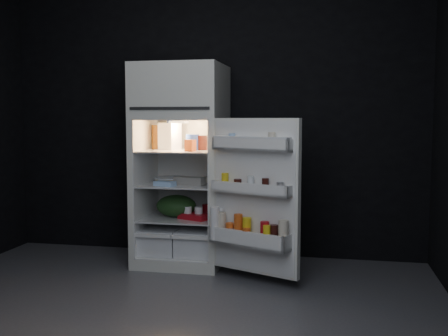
% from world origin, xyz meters
% --- Properties ---
extents(floor, '(4.00, 3.40, 0.00)m').
position_xyz_m(floor, '(0.00, 0.00, 0.00)').
color(floor, '#55555B').
rests_on(floor, ground).
extents(wall_back, '(4.00, 0.00, 2.70)m').
position_xyz_m(wall_back, '(0.00, 1.70, 1.35)').
color(wall_back, black).
rests_on(wall_back, ground).
extents(refrigerator, '(0.76, 0.71, 1.78)m').
position_xyz_m(refrigerator, '(-0.19, 1.32, 0.96)').
color(refrigerator, white).
rests_on(refrigerator, ground).
extents(fridge_door, '(0.74, 0.46, 1.22)m').
position_xyz_m(fridge_door, '(0.53, 0.79, 0.68)').
color(fridge_door, white).
rests_on(fridge_door, ground).
extents(milk_jug, '(0.20, 0.20, 0.24)m').
position_xyz_m(milk_jug, '(-0.31, 1.33, 1.15)').
color(milk_jug, white).
rests_on(milk_jug, refrigerator).
extents(mayo_jar, '(0.13, 0.13, 0.14)m').
position_xyz_m(mayo_jar, '(-0.09, 1.30, 1.10)').
color(mayo_jar, '#1D3AA1').
rests_on(mayo_jar, refrigerator).
extents(jam_jar, '(0.11, 0.11, 0.13)m').
position_xyz_m(jam_jar, '(-0.02, 1.33, 1.09)').
color(jam_jar, black).
rests_on(jam_jar, refrigerator).
extents(amber_bottle, '(0.10, 0.10, 0.22)m').
position_xyz_m(amber_bottle, '(-0.47, 1.42, 1.14)').
color(amber_bottle, '#BF691E').
rests_on(amber_bottle, refrigerator).
extents(small_carton, '(0.10, 0.09, 0.10)m').
position_xyz_m(small_carton, '(-0.06, 1.12, 1.08)').
color(small_carton, '#D75519').
rests_on(small_carton, refrigerator).
extents(egg_carton, '(0.29, 0.16, 0.07)m').
position_xyz_m(egg_carton, '(-0.09, 1.19, 0.76)').
color(egg_carton, gray).
rests_on(egg_carton, refrigerator).
extents(pie, '(0.31, 0.31, 0.04)m').
position_xyz_m(pie, '(-0.29, 1.32, 0.75)').
color(pie, tan).
rests_on(pie, refrigerator).
extents(flat_package, '(0.20, 0.13, 0.04)m').
position_xyz_m(flat_package, '(-0.28, 1.09, 0.75)').
color(flat_package, '#97BEEA').
rests_on(flat_package, refrigerator).
extents(wrapped_pkg, '(0.12, 0.10, 0.05)m').
position_xyz_m(wrapped_pkg, '(0.04, 1.43, 0.75)').
color(wrapped_pkg, beige).
rests_on(wrapped_pkg, refrigerator).
extents(produce_bag, '(0.37, 0.31, 0.20)m').
position_xyz_m(produce_bag, '(-0.23, 1.27, 0.52)').
color(produce_bag, '#193815').
rests_on(produce_bag, refrigerator).
extents(yogurt_tray, '(0.30, 0.24, 0.05)m').
position_xyz_m(yogurt_tray, '(-0.05, 1.18, 0.45)').
color(yogurt_tray, '#A50E17').
rests_on(yogurt_tray, refrigerator).
extents(small_can_red, '(0.10, 0.10, 0.09)m').
position_xyz_m(small_can_red, '(0.00, 1.44, 0.47)').
color(small_can_red, '#A50E17').
rests_on(small_can_red, refrigerator).
extents(small_can_silver, '(0.07, 0.07, 0.09)m').
position_xyz_m(small_can_silver, '(0.09, 1.45, 0.47)').
color(small_can_silver, silver).
rests_on(small_can_silver, refrigerator).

